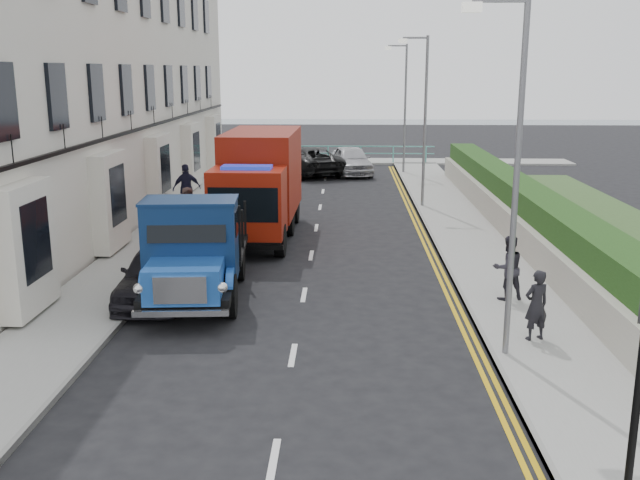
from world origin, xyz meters
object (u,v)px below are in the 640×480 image
(lamp_near, at_px, (511,161))
(bedford_lorry, at_px, (193,257))
(red_lorry, at_px, (260,182))
(pedestrian_east_near, at_px, (536,305))
(lamp_mid, at_px, (422,112))
(parked_car_front, at_px, (160,272))
(lamp_far, at_px, (403,101))

(lamp_near, bearing_deg, bedford_lorry, 155.68)
(bedford_lorry, bearing_deg, red_lorry, 79.66)
(red_lorry, relative_size, pedestrian_east_near, 4.53)
(lamp_mid, relative_size, red_lorry, 1.01)
(lamp_mid, relative_size, pedestrian_east_near, 4.59)
(parked_car_front, xyz_separation_m, pedestrian_east_near, (8.67, -2.75, 0.17))
(lamp_mid, bearing_deg, parked_car_front, -121.92)
(lamp_mid, height_order, red_lorry, lamp_mid)
(parked_car_front, bearing_deg, bedford_lorry, -25.28)
(lamp_near, distance_m, red_lorry, 12.39)
(pedestrian_east_near, bearing_deg, lamp_far, -108.49)
(lamp_near, xyz_separation_m, lamp_mid, (0.00, 16.00, 0.00))
(lamp_far, height_order, bedford_lorry, lamp_far)
(red_lorry, xyz_separation_m, pedestrian_east_near, (6.96, -9.84, -1.03))
(lamp_near, relative_size, parked_car_front, 1.68)
(lamp_far, xyz_separation_m, pedestrian_east_near, (0.89, -25.24, -3.12))
(parked_car_front, bearing_deg, red_lorry, 75.41)
(lamp_near, height_order, pedestrian_east_near, lamp_near)
(red_lorry, height_order, pedestrian_east_near, red_lorry)
(red_lorry, height_order, parked_car_front, red_lorry)
(lamp_near, xyz_separation_m, parked_car_front, (-7.78, 3.51, -3.29))
(lamp_near, distance_m, pedestrian_east_near, 3.33)
(bedford_lorry, xyz_separation_m, pedestrian_east_near, (7.73, -2.33, -0.34))
(lamp_mid, xyz_separation_m, red_lorry, (-6.07, -5.40, -2.09))
(lamp_mid, bearing_deg, bedford_lorry, -117.90)
(lamp_near, height_order, red_lorry, lamp_near)
(pedestrian_east_near, bearing_deg, lamp_mid, -107.17)
(lamp_mid, bearing_deg, pedestrian_east_near, -86.66)
(red_lorry, bearing_deg, lamp_near, -59.15)
(red_lorry, bearing_deg, lamp_far, 69.55)
(bedford_lorry, bearing_deg, parked_car_front, 151.26)
(pedestrian_east_near, bearing_deg, bedford_lorry, -37.28)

